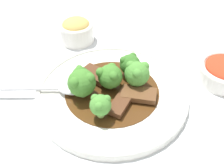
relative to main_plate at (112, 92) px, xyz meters
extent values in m
plane|color=silver|center=(0.00, 0.00, -0.01)|extent=(4.00, 4.00, 0.00)
cylinder|color=white|center=(0.00, 0.00, 0.00)|extent=(0.32, 0.32, 0.01)
torus|color=white|center=(0.00, 0.00, 0.00)|extent=(0.32, 0.32, 0.01)
cylinder|color=#4C2D14|center=(0.00, 0.00, 0.00)|extent=(0.20, 0.20, 0.00)
cube|color=#56331E|center=(0.00, -0.05, 0.01)|extent=(0.07, 0.07, 0.01)
cube|color=brown|center=(0.04, -0.04, 0.01)|extent=(0.08, 0.07, 0.01)
cube|color=#56331E|center=(-0.02, 0.05, 0.02)|extent=(0.06, 0.07, 0.01)
cylinder|color=#8EB756|center=(-0.05, -0.06, 0.02)|extent=(0.01, 0.01, 0.01)
sphere|color=#4C8E38|center=(-0.05, -0.06, 0.04)|extent=(0.04, 0.04, 0.04)
sphere|color=#4C8E38|center=(-0.04, -0.06, 0.05)|extent=(0.02, 0.02, 0.02)
sphere|color=#4C8E38|center=(-0.05, -0.05, 0.05)|extent=(0.02, 0.02, 0.02)
sphere|color=#4C8E38|center=(-0.05, -0.07, 0.05)|extent=(0.02, 0.02, 0.02)
cylinder|color=#7FA84C|center=(0.00, 0.01, 0.01)|extent=(0.02, 0.02, 0.01)
sphere|color=#427F2D|center=(0.00, 0.01, 0.04)|extent=(0.05, 0.05, 0.05)
sphere|color=#427F2D|center=(0.01, 0.02, 0.05)|extent=(0.02, 0.02, 0.02)
sphere|color=#427F2D|center=(-0.02, 0.01, 0.05)|extent=(0.02, 0.02, 0.02)
sphere|color=#427F2D|center=(0.00, -0.01, 0.05)|extent=(0.02, 0.02, 0.02)
cylinder|color=#7FA84C|center=(-0.06, 0.01, 0.01)|extent=(0.02, 0.02, 0.01)
sphere|color=#427F2D|center=(-0.06, 0.01, 0.04)|extent=(0.06, 0.06, 0.06)
sphere|color=#427F2D|center=(-0.06, 0.03, 0.06)|extent=(0.02, 0.02, 0.02)
sphere|color=#427F2D|center=(-0.08, 0.00, 0.06)|extent=(0.02, 0.02, 0.02)
sphere|color=#427F2D|center=(-0.05, 0.00, 0.06)|extent=(0.02, 0.02, 0.02)
cylinder|color=#8EB756|center=(0.05, -0.01, 0.01)|extent=(0.02, 0.02, 0.01)
sphere|color=#4C8E38|center=(0.05, -0.01, 0.04)|extent=(0.05, 0.05, 0.05)
sphere|color=#4C8E38|center=(0.04, 0.01, 0.05)|extent=(0.02, 0.02, 0.02)
sphere|color=#4C8E38|center=(0.04, -0.02, 0.05)|extent=(0.02, 0.02, 0.02)
sphere|color=#4C8E38|center=(0.07, -0.01, 0.05)|extent=(0.02, 0.02, 0.02)
cylinder|color=#7FA84C|center=(0.06, 0.03, 0.01)|extent=(0.01, 0.01, 0.01)
sphere|color=#387028|center=(0.06, 0.03, 0.03)|extent=(0.04, 0.04, 0.04)
sphere|color=#387028|center=(0.04, 0.03, 0.05)|extent=(0.02, 0.02, 0.02)
sphere|color=#387028|center=(0.06, 0.02, 0.05)|extent=(0.02, 0.02, 0.02)
sphere|color=#387028|center=(0.07, 0.04, 0.05)|extent=(0.02, 0.02, 0.02)
cylinder|color=#7FA84C|center=(-0.05, 0.04, 0.01)|extent=(0.01, 0.01, 0.01)
sphere|color=#387028|center=(-0.05, 0.04, 0.03)|extent=(0.04, 0.04, 0.04)
sphere|color=#387028|center=(-0.06, 0.04, 0.04)|extent=(0.01, 0.01, 0.01)
sphere|color=#387028|center=(-0.04, 0.03, 0.04)|extent=(0.01, 0.01, 0.01)
sphere|color=#387028|center=(-0.05, 0.05, 0.04)|extent=(0.01, 0.01, 0.01)
ellipsoid|color=silver|center=(-0.07, 0.03, 0.02)|extent=(0.08, 0.07, 0.01)
cylinder|color=silver|center=(-0.17, 0.07, 0.01)|extent=(0.15, 0.07, 0.01)
cylinder|color=white|center=(0.25, -0.05, -0.01)|extent=(0.07, 0.07, 0.01)
cylinder|color=white|center=(0.00, 0.23, -0.01)|extent=(0.05, 0.05, 0.01)
cylinder|color=white|center=(0.00, 0.23, 0.01)|extent=(0.09, 0.09, 0.04)
torus|color=white|center=(0.00, 0.23, 0.03)|extent=(0.09, 0.09, 0.01)
ellipsoid|color=tan|center=(0.00, 0.23, 0.04)|extent=(0.07, 0.07, 0.03)
camera|label=1|loc=(-0.16, -0.36, 0.38)|focal=42.00mm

